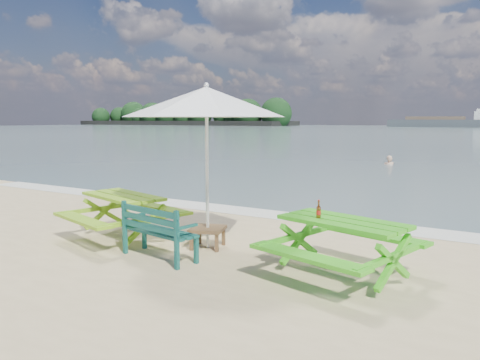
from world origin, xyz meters
The scene contains 9 objects.
foam_strip centered at (0.00, 4.60, 0.01)m, with size 22.00×0.90×0.01m, color silver.
island_headland centered at (-110.00, 140.00, 3.26)m, with size 90.00×22.00×7.60m.
picnic_table_left centered at (-2.00, 1.22, 0.40)m, with size 2.18×2.31×0.83m.
picnic_table_right centered at (2.19, 1.21, 0.40)m, with size 2.16×2.30×0.83m.
park_bench centered at (-0.61, 0.61, 0.26)m, with size 1.43×0.69×0.85m.
side_table centered at (-0.31, 1.52, 0.19)m, with size 0.70×0.70×0.36m.
patio_umbrella centered at (-0.31, 1.52, 2.49)m, with size 3.50×3.50×2.74m.
beer_bottle centered at (1.85, 1.15, 0.91)m, with size 0.06×0.06×0.25m.
swimmer centered at (-1.37, 18.58, -0.39)m, with size 0.66×0.48×1.66m.
Camera 1 is at (4.25, -4.93, 2.21)m, focal length 35.00 mm.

